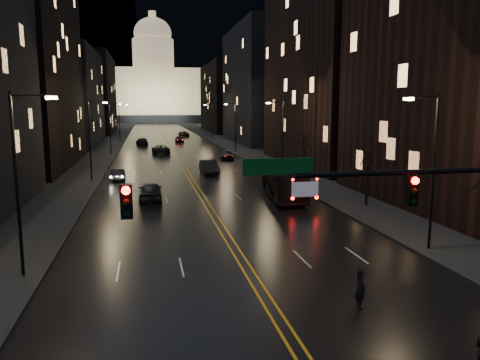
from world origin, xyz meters
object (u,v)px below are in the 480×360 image
bus (283,181)px  pedestrian_a (360,289)px  traffic_signal (476,203)px  oncoming_car_a (150,191)px  oncoming_car_b (118,175)px  receding_car_a (209,167)px

bus → pedestrian_a: (-3.73, -23.74, -0.68)m
traffic_signal → pedestrian_a: traffic_signal is taller
traffic_signal → bus: size_ratio=1.57×
oncoming_car_a → pedestrian_a: size_ratio=2.94×
pedestrian_a → oncoming_car_a: bearing=18.5°
traffic_signal → pedestrian_a: 5.98m
oncoming_car_a → bus: bearing=175.7°
bus → pedestrian_a: bus is taller
bus → pedestrian_a: 24.04m
pedestrian_a → oncoming_car_b: bearing=17.6°
traffic_signal → receding_car_a: size_ratio=3.31×
traffic_signal → oncoming_car_a: traffic_signal is taller
oncoming_car_a → pedestrian_a: (8.29, -24.66, -0.00)m
bus → pedestrian_a: size_ratio=6.43×
bus → oncoming_car_a: size_ratio=2.18×
traffic_signal → oncoming_car_a: size_ratio=3.43×
oncoming_car_b → pedestrian_a: bearing=100.0°
oncoming_car_a → receding_car_a: 17.02m
oncoming_car_b → receding_car_a: receding_car_a is taller
oncoming_car_a → pedestrian_a: bearing=108.7°
oncoming_car_b → traffic_signal: bearing=101.5°
traffic_signal → bus: 27.52m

